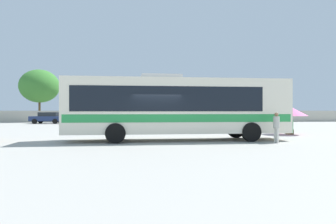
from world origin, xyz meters
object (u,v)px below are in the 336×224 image
(roadside_tree_right, at_px, (221,94))
(parked_car_second_maroon, at_px, (95,117))
(parked_car_leftmost_dark_blue, at_px, (48,118))
(roadside_tree_midleft, at_px, (103,90))
(attendant_by_bus_door, at_px, (276,126))
(utility_pole_near, at_px, (144,96))
(roadside_tree_midright, at_px, (187,92))
(coach_bus_cream_green, at_px, (175,106))
(roadside_tree_left, at_px, (39,86))
(vendor_umbrella_secondary_pink, at_px, (290,111))

(roadside_tree_right, bearing_deg, parked_car_second_maroon, -155.45)
(parked_car_leftmost_dark_blue, distance_m, roadside_tree_midleft, 12.49)
(roadside_tree_right, bearing_deg, attendant_by_bus_door, -99.16)
(parked_car_second_maroon, distance_m, roadside_tree_right, 21.01)
(utility_pole_near, distance_m, roadside_tree_midright, 7.15)
(roadside_tree_midright, height_order, roadside_tree_right, roadside_tree_midright)
(coach_bus_cream_green, distance_m, roadside_tree_right, 34.28)
(roadside_tree_right, bearing_deg, utility_pole_near, -166.08)
(coach_bus_cream_green, xyz_separation_m, parked_car_leftmost_dark_blue, (-14.13, 23.68, -1.18))
(utility_pole_near, bearing_deg, attendant_by_bus_door, -77.34)
(utility_pole_near, relative_size, roadside_tree_left, 0.92)
(roadside_tree_midleft, bearing_deg, attendant_by_bus_door, -69.18)
(coach_bus_cream_green, xyz_separation_m, roadside_tree_right, (10.62, 32.50, 2.34))
(attendant_by_bus_door, bearing_deg, parked_car_leftmost_dark_blue, 127.10)
(parked_car_second_maroon, distance_m, roadside_tree_midright, 15.65)
(coach_bus_cream_green, relative_size, roadside_tree_right, 1.98)
(attendant_by_bus_door, distance_m, utility_pole_near, 32.05)
(attendant_by_bus_door, bearing_deg, roadside_tree_left, 124.97)
(parked_car_second_maroon, bearing_deg, roadside_tree_midleft, 91.46)
(vendor_umbrella_secondary_pink, height_order, parked_car_leftmost_dark_blue, vendor_umbrella_secondary_pink)
(parked_car_second_maroon, xyz_separation_m, roadside_tree_left, (-9.24, 6.61, 4.51))
(roadside_tree_midleft, bearing_deg, utility_pole_near, -34.63)
(attendant_by_bus_door, xyz_separation_m, parked_car_leftmost_dark_blue, (-19.23, 25.42, -0.12))
(coach_bus_cream_green, bearing_deg, roadside_tree_left, 119.78)
(parked_car_second_maroon, relative_size, roadside_tree_right, 0.71)
(attendant_by_bus_door, xyz_separation_m, roadside_tree_left, (-22.55, 32.25, 4.43))
(coach_bus_cream_green, distance_m, utility_pole_near, 29.52)
(attendant_by_bus_door, xyz_separation_m, roadside_tree_midright, (-0.23, 33.34, 3.71))
(utility_pole_near, bearing_deg, coach_bus_cream_green, -86.31)
(vendor_umbrella_secondary_pink, xyz_separation_m, utility_pole_near, (-10.36, 25.56, 2.16))
(attendant_by_bus_door, height_order, utility_pole_near, utility_pole_near)
(parked_car_second_maroon, bearing_deg, attendant_by_bus_door, -62.55)
(attendant_by_bus_door, height_order, roadside_tree_midleft, roadside_tree_midleft)
(utility_pole_near, relative_size, roadside_tree_right, 1.14)
(parked_car_leftmost_dark_blue, xyz_separation_m, utility_pole_near, (12.23, 5.72, 3.01))
(utility_pole_near, height_order, roadside_tree_midright, utility_pole_near)
(utility_pole_near, relative_size, roadside_tree_midright, 1.12)
(vendor_umbrella_secondary_pink, relative_size, parked_car_leftmost_dark_blue, 0.56)
(roadside_tree_left, distance_m, roadside_tree_right, 28.17)
(coach_bus_cream_green, xyz_separation_m, roadside_tree_midleft, (-8.48, 33.95, 3.14))
(parked_car_second_maroon, bearing_deg, vendor_umbrella_secondary_pink, -50.23)
(roadside_tree_right, bearing_deg, roadside_tree_left, -175.93)
(parked_car_leftmost_dark_blue, height_order, roadside_tree_midright, roadside_tree_midright)
(roadside_tree_left, height_order, roadside_tree_midleft, roadside_tree_left)
(parked_car_leftmost_dark_blue, distance_m, roadside_tree_left, 8.86)
(roadside_tree_midleft, bearing_deg, parked_car_second_maroon, -88.54)
(attendant_by_bus_door, height_order, parked_car_second_maroon, attendant_by_bus_door)
(roadside_tree_midleft, height_order, roadside_tree_right, roadside_tree_midleft)
(utility_pole_near, xyz_separation_m, roadside_tree_midleft, (-6.58, 4.55, 1.31))
(coach_bus_cream_green, distance_m, attendant_by_bus_door, 5.49)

